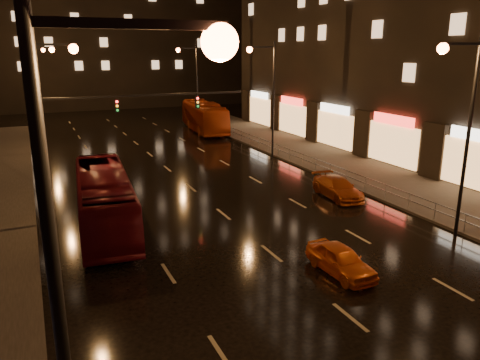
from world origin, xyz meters
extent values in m
plane|color=black|center=(0.00, 20.00, 0.00)|extent=(140.00, 140.00, 0.00)
cube|color=#38332D|center=(13.50, 15.00, 0.07)|extent=(7.00, 70.00, 0.15)
cylinder|color=black|center=(-9.60, 20.00, 3.10)|extent=(0.22, 0.22, 6.20)
cube|color=black|center=(-2.00, 20.00, 6.10)|extent=(15.20, 0.14, 0.14)
cube|color=black|center=(-4.00, 20.00, 5.45)|extent=(0.32, 0.18, 0.95)
cube|color=black|center=(2.00, 20.00, 5.45)|extent=(0.32, 0.18, 0.95)
sphere|color=#FF1E19|center=(-4.00, 19.88, 5.75)|extent=(0.18, 0.18, 0.18)
cube|color=black|center=(-8.40, -8.00, 9.50)|extent=(2.40, 0.12, 0.12)
sphere|color=orange|center=(-7.30, -8.00, 9.30)|extent=(0.50, 0.50, 0.50)
cylinder|color=black|center=(9.60, 2.00, 5.00)|extent=(0.18, 0.18, 10.00)
cube|color=black|center=(8.40, 2.00, 9.50)|extent=(2.40, 0.12, 0.12)
sphere|color=orange|center=(7.30, 2.00, 9.30)|extent=(0.50, 0.50, 0.50)
cylinder|color=#99999E|center=(10.20, 44.00, 0.65)|extent=(0.04, 0.04, 1.00)
cube|color=#99999E|center=(10.20, 18.00, 1.10)|extent=(0.05, 56.00, 0.05)
cube|color=#99999E|center=(10.20, 18.00, 0.70)|extent=(0.05, 56.00, 0.05)
imported|color=#5A0C17|center=(-6.55, 10.76, 1.56)|extent=(3.56, 11.41, 3.13)
imported|color=#AE3C11|center=(9.00, 38.05, 1.72)|extent=(4.29, 12.60, 3.44)
imported|color=orange|center=(1.72, 1.00, 0.62)|extent=(1.57, 3.68, 1.24)
imported|color=#B84811|center=(8.00, 10.00, 0.65)|extent=(2.18, 4.59, 1.29)
camera|label=1|loc=(-9.65, -13.89, 9.19)|focal=35.00mm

